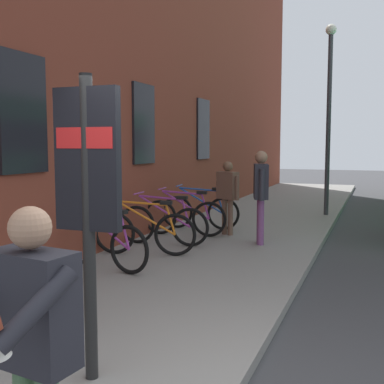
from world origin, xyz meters
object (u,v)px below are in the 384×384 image
at_px(bicycle_far_end, 200,212).
at_px(pedestrian_near_bus, 228,190).
at_px(pedestrian_by_facade, 261,187).
at_px(bicycle_under_window, 145,232).
at_px(bicycle_by_door, 185,217).
at_px(street_lamp, 329,103).
at_px(bicycle_leaning_wall, 163,224).
at_px(transit_info_sign, 88,179).
at_px(bicycle_beside_lamp, 103,243).
at_px(tourist_with_hotdogs, 30,328).

distance_m(bicycle_far_end, pedestrian_near_bus, 1.03).
bearing_deg(bicycle_far_end, pedestrian_by_facade, -124.13).
bearing_deg(bicycle_far_end, pedestrian_near_bus, -119.90).
bearing_deg(bicycle_under_window, pedestrian_near_bus, -18.67).
distance_m(bicycle_by_door, street_lamp, 5.40).
bearing_deg(pedestrian_by_facade, street_lamp, -10.10).
bearing_deg(pedestrian_near_bus, pedestrian_by_facade, -127.60).
bearing_deg(pedestrian_near_bus, bicycle_leaning_wall, 149.92).
xyz_separation_m(bicycle_under_window, bicycle_by_door, (1.85, 0.04, 0.00)).
bearing_deg(bicycle_by_door, bicycle_under_window, -178.91).
distance_m(bicycle_far_end, transit_info_sign, 6.95).
relative_size(bicycle_under_window, street_lamp, 0.35).
distance_m(bicycle_beside_lamp, bicycle_by_door, 2.91).
distance_m(bicycle_leaning_wall, pedestrian_by_facade, 1.94).
height_order(bicycle_beside_lamp, transit_info_sign, transit_info_sign).
xyz_separation_m(bicycle_far_end, pedestrian_near_bus, (-0.44, -0.76, 0.54)).
distance_m(bicycle_under_window, bicycle_by_door, 1.85).
height_order(bicycle_under_window, bicycle_by_door, same).
height_order(bicycle_under_window, bicycle_far_end, same).
bearing_deg(transit_info_sign, bicycle_far_end, 13.05).
height_order(bicycle_under_window, pedestrian_near_bus, pedestrian_near_bus).
distance_m(bicycle_under_window, transit_info_sign, 4.44).
bearing_deg(bicycle_beside_lamp, transit_info_sign, -149.59).
bearing_deg(bicycle_by_door, bicycle_far_end, -2.48).
height_order(transit_info_sign, pedestrian_by_facade, transit_info_sign).
xyz_separation_m(bicycle_far_end, transit_info_sign, (-6.67, -1.55, 1.21)).
bearing_deg(bicycle_leaning_wall, bicycle_by_door, -0.87).
relative_size(bicycle_leaning_wall, bicycle_far_end, 1.00).
relative_size(bicycle_under_window, bicycle_by_door, 0.98).
bearing_deg(bicycle_by_door, pedestrian_near_bus, -63.50).
relative_size(bicycle_far_end, pedestrian_near_bus, 1.16).
relative_size(bicycle_under_window, bicycle_leaning_wall, 0.98).
bearing_deg(bicycle_far_end, bicycle_under_window, 179.99).
xyz_separation_m(bicycle_far_end, street_lamp, (3.26, -2.38, 2.56)).
bearing_deg(pedestrian_by_facade, transit_info_sign, 179.37).
xyz_separation_m(bicycle_leaning_wall, transit_info_sign, (-4.83, -1.60, 1.21)).
bearing_deg(bicycle_by_door, tourist_with_hotdogs, -163.57).
relative_size(bicycle_beside_lamp, bicycle_leaning_wall, 0.99).
xyz_separation_m(bicycle_under_window, tourist_with_hotdogs, (-5.29, -2.07, 0.58)).
relative_size(bicycle_beside_lamp, transit_info_sign, 0.73).
distance_m(pedestrian_near_bus, pedestrian_by_facade, 1.08).
height_order(bicycle_leaning_wall, pedestrian_near_bus, pedestrian_near_bus).
height_order(bicycle_leaning_wall, bicycle_by_door, same).
height_order(pedestrian_near_bus, pedestrian_by_facade, pedestrian_by_facade).
xyz_separation_m(bicycle_beside_lamp, bicycle_far_end, (3.74, -0.17, 0.00)).
distance_m(bicycle_far_end, pedestrian_by_facade, 2.06).
bearing_deg(bicycle_leaning_wall, tourist_with_hotdogs, -160.94).
relative_size(bicycle_under_window, pedestrian_by_facade, 0.99).
xyz_separation_m(bicycle_under_window, pedestrian_by_facade, (1.60, -1.61, 0.68)).
distance_m(bicycle_under_window, bicycle_leaning_wall, 0.85).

